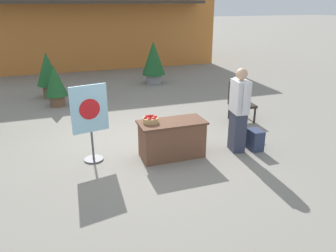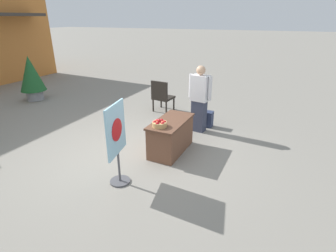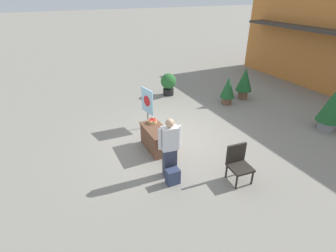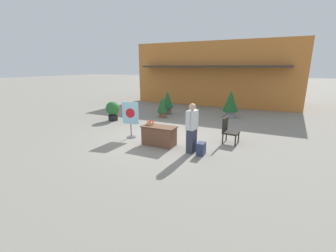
% 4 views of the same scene
% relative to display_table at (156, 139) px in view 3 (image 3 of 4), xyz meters
% --- Properties ---
extents(ground_plane, '(120.00, 120.00, 0.00)m').
position_rel_display_table_xyz_m(ground_plane, '(-0.38, 0.67, -0.36)').
color(ground_plane, gray).
extents(display_table, '(1.27, 0.60, 0.72)m').
position_rel_display_table_xyz_m(display_table, '(0.00, 0.00, 0.00)').
color(display_table, brown).
rests_on(display_table, ground_plane).
extents(apple_basket, '(0.29, 0.29, 0.16)m').
position_rel_display_table_xyz_m(apple_basket, '(-0.40, 0.07, 0.42)').
color(apple_basket, tan).
rests_on(apple_basket, display_table).
extents(person_visitor, '(0.31, 0.61, 1.67)m').
position_rel_display_table_xyz_m(person_visitor, '(1.32, -0.18, 0.49)').
color(person_visitor, '#33384C').
rests_on(person_visitor, ground_plane).
extents(backpack, '(0.24, 0.34, 0.42)m').
position_rel_display_table_xyz_m(backpack, '(1.69, -0.27, -0.15)').
color(backpack, '#2D3856').
rests_on(backpack, ground_plane).
extents(poster_board, '(0.67, 0.36, 1.46)m').
position_rel_display_table_xyz_m(poster_board, '(-1.46, 0.33, 0.47)').
color(poster_board, '#4C4C51').
rests_on(poster_board, ground_plane).
extents(patio_chair, '(0.60, 0.60, 0.97)m').
position_rel_display_table_xyz_m(patio_chair, '(2.25, 1.34, 0.16)').
color(patio_chair, '#28231E').
rests_on(patio_chair, ground_plane).
extents(potted_plant_near_right, '(0.72, 0.72, 1.41)m').
position_rel_display_table_xyz_m(potted_plant_near_right, '(-2.17, 5.25, 0.46)').
color(potted_plant_near_right, brown).
rests_on(potted_plant_near_right, ground_plane).
extents(potted_plant_far_right, '(0.71, 0.71, 1.02)m').
position_rel_display_table_xyz_m(potted_plant_far_right, '(-4.06, 2.41, 0.22)').
color(potted_plant_far_right, black).
rests_on(potted_plant_far_right, ground_plane).
extents(potted_plant_far_left, '(0.63, 0.63, 1.19)m').
position_rel_display_table_xyz_m(potted_plant_far_left, '(-1.99, 4.22, 0.30)').
color(potted_plant_far_left, brown).
rests_on(potted_plant_far_left, ground_plane).
extents(potted_plant_near_left, '(0.84, 0.84, 1.53)m').
position_rel_display_table_xyz_m(potted_plant_near_left, '(1.47, 5.98, 0.49)').
color(potted_plant_near_left, gray).
rests_on(potted_plant_near_left, ground_plane).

